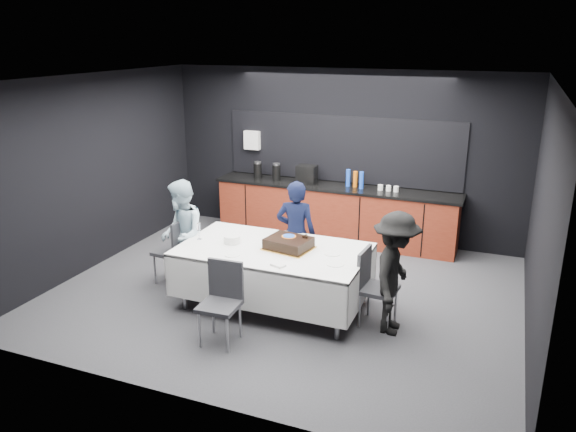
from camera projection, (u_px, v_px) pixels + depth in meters
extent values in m
plane|color=#3D3D42|center=(285.00, 292.00, 7.56)|extent=(6.00, 6.00, 0.00)
cube|color=white|center=(285.00, 79.00, 6.70)|extent=(6.00, 5.00, 0.04)
cube|color=black|center=(341.00, 155.00, 9.34)|extent=(6.00, 0.04, 2.80)
cube|color=black|center=(178.00, 263.00, 4.92)|extent=(6.00, 0.04, 2.80)
cube|color=black|center=(95.00, 172.00, 8.19)|extent=(0.04, 5.00, 2.80)
cube|color=black|center=(542.00, 220.00, 6.07)|extent=(0.04, 5.00, 2.80)
cube|color=maroon|center=(335.00, 214.00, 9.37)|extent=(4.00, 0.60, 0.90)
cube|color=black|center=(335.00, 187.00, 9.22)|extent=(4.10, 0.64, 0.04)
cube|color=black|center=(341.00, 149.00, 9.29)|extent=(4.00, 0.03, 1.10)
cube|color=white|center=(252.00, 140.00, 9.79)|extent=(0.28, 0.12, 0.32)
cylinder|color=black|center=(258.00, 171.00, 9.67)|extent=(0.14, 0.14, 0.26)
cylinder|color=black|center=(276.00, 173.00, 9.54)|extent=(0.14, 0.14, 0.26)
cube|color=black|center=(307.00, 174.00, 9.34)|extent=(0.32, 0.24, 0.30)
cylinder|color=blue|center=(348.00, 178.00, 9.14)|extent=(0.07, 0.07, 0.28)
cylinder|color=orange|center=(355.00, 179.00, 9.11)|extent=(0.07, 0.07, 0.26)
cylinder|color=blue|center=(361.00, 180.00, 9.00)|extent=(0.07, 0.07, 0.28)
cylinder|color=white|center=(380.00, 188.00, 8.94)|extent=(0.08, 0.08, 0.09)
cylinder|color=white|center=(388.00, 188.00, 8.89)|extent=(0.08, 0.08, 0.09)
cylinder|color=white|center=(396.00, 189.00, 8.85)|extent=(0.08, 0.08, 0.09)
cylinder|color=#99999E|center=(258.00, 163.00, 9.62)|extent=(0.12, 0.12, 0.03)
cylinder|color=#99999E|center=(276.00, 164.00, 9.50)|extent=(0.12, 0.12, 0.03)
cylinder|color=#99999E|center=(184.00, 281.00, 7.00)|extent=(0.06, 0.06, 0.75)
cylinder|color=#99999E|center=(222.00, 253.00, 7.89)|extent=(0.06, 0.06, 0.75)
cylinder|color=#99999E|center=(338.00, 309.00, 6.30)|extent=(0.06, 0.06, 0.75)
cylinder|color=#99999E|center=(360.00, 275.00, 7.18)|extent=(0.06, 0.06, 0.75)
cube|color=silver|center=(273.00, 250.00, 6.97)|extent=(2.32, 1.32, 0.04)
cube|color=silver|center=(251.00, 290.00, 6.48)|extent=(2.32, 0.02, 0.55)
cube|color=silver|center=(292.00, 252.00, 7.63)|extent=(2.32, 0.02, 0.55)
cube|color=silver|center=(194.00, 257.00, 7.46)|extent=(0.02, 1.32, 0.55)
cube|color=silver|center=(362.00, 284.00, 6.65)|extent=(0.02, 1.32, 0.55)
cube|color=gold|center=(289.00, 248.00, 6.95)|extent=(0.63, 0.54, 0.01)
cube|color=black|center=(289.00, 243.00, 6.93)|extent=(0.58, 0.49, 0.11)
cube|color=black|center=(289.00, 239.00, 6.91)|extent=(0.58, 0.49, 0.01)
cylinder|color=orange|center=(289.00, 236.00, 6.97)|extent=(0.18, 0.18, 0.00)
cylinder|color=blue|center=(289.00, 236.00, 6.97)|extent=(0.15, 0.15, 0.01)
sphere|color=black|center=(306.00, 236.00, 6.95)|extent=(0.04, 0.04, 0.04)
sphere|color=black|center=(306.00, 237.00, 6.90)|extent=(0.04, 0.04, 0.04)
sphere|color=black|center=(303.00, 236.00, 6.92)|extent=(0.04, 0.04, 0.04)
cylinder|color=white|center=(232.00, 239.00, 7.13)|extent=(0.21, 0.21, 0.10)
cylinder|color=white|center=(232.00, 255.00, 6.75)|extent=(0.18, 0.18, 0.01)
cylinder|color=white|center=(332.00, 254.00, 6.78)|extent=(0.20, 0.20, 0.01)
cylinder|color=white|center=(335.00, 264.00, 6.48)|extent=(0.21, 0.21, 0.01)
cylinder|color=white|center=(299.00, 236.00, 7.36)|extent=(0.21, 0.21, 0.01)
cube|color=white|center=(278.00, 265.00, 6.43)|extent=(0.19, 0.16, 0.03)
cylinder|color=white|center=(199.00, 239.00, 7.27)|extent=(0.06, 0.06, 0.00)
cylinder|color=white|center=(199.00, 235.00, 7.25)|extent=(0.01, 0.01, 0.12)
cylinder|color=white|center=(199.00, 227.00, 7.22)|extent=(0.05, 0.05, 0.10)
cube|color=#2E2E33|center=(171.00, 251.00, 7.75)|extent=(0.45, 0.45, 0.05)
cube|color=#2E2E33|center=(182.00, 237.00, 7.60)|extent=(0.07, 0.42, 0.45)
cylinder|color=#99999E|center=(170.00, 261.00, 8.04)|extent=(0.03, 0.03, 0.44)
cylinder|color=#99999E|center=(155.00, 269.00, 7.75)|extent=(0.03, 0.03, 0.44)
cylinder|color=#99999E|center=(190.00, 265.00, 7.90)|extent=(0.03, 0.03, 0.44)
cylinder|color=#99999E|center=(175.00, 273.00, 7.61)|extent=(0.03, 0.03, 0.44)
cube|color=#2E2E33|center=(379.00, 290.00, 6.60)|extent=(0.45, 0.45, 0.05)
cube|color=#2E2E33|center=(364.00, 267.00, 6.60)|extent=(0.07, 0.42, 0.45)
cylinder|color=#99999E|center=(387.00, 316.00, 6.45)|extent=(0.03, 0.03, 0.44)
cylinder|color=#99999E|center=(396.00, 304.00, 6.74)|extent=(0.03, 0.03, 0.44)
cylinder|color=#99999E|center=(359.00, 310.00, 6.60)|extent=(0.03, 0.03, 0.44)
cylinder|color=#99999E|center=(369.00, 299.00, 6.89)|extent=(0.03, 0.03, 0.44)
cube|color=#2E2E33|center=(219.00, 306.00, 6.20)|extent=(0.44, 0.44, 0.05)
cube|color=#2E2E33|center=(226.00, 279.00, 6.29)|extent=(0.42, 0.06, 0.45)
cylinder|color=#99999E|center=(199.00, 329.00, 6.17)|extent=(0.03, 0.03, 0.44)
cylinder|color=#99999E|center=(227.00, 334.00, 6.06)|extent=(0.03, 0.03, 0.44)
cylinder|color=#99999E|center=(213.00, 315.00, 6.47)|extent=(0.03, 0.03, 0.44)
cylinder|color=#99999E|center=(240.00, 320.00, 6.37)|extent=(0.03, 0.03, 0.44)
imported|color=black|center=(296.00, 234.00, 7.58)|extent=(0.59, 0.44, 1.48)
imported|color=#A9C6D5|center=(182.00, 235.00, 7.54)|extent=(0.86, 0.91, 1.49)
imported|color=black|center=(395.00, 273.00, 6.37)|extent=(0.55, 0.95, 1.45)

